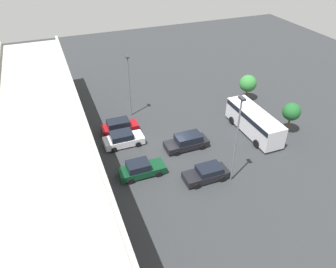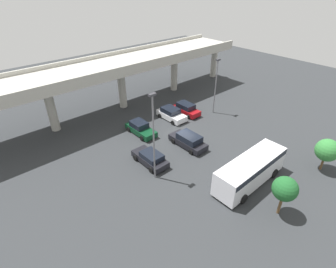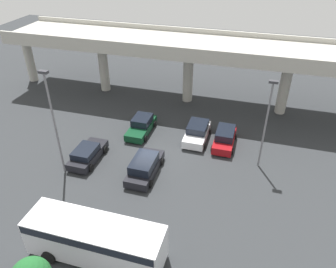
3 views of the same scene
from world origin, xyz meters
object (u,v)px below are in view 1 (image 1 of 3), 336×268
Objects in this scene: shuttle_bus at (254,121)px; tree_front_left at (292,112)px; parked_car_0 at (207,173)px; parked_car_2 at (187,142)px; parked_car_3 at (123,139)px; lamp_post_near_aisle at (237,136)px; parked_car_1 at (141,169)px; tree_front_right at (248,84)px; parked_car_4 at (119,126)px; lamp_post_mid_lot at (129,82)px.

shuttle_bus is 2.24× the size of tree_front_left.
parked_car_0 is 5.50m from parked_car_2.
shuttle_bus is (-3.21, -15.01, 0.90)m from parked_car_3.
lamp_post_near_aisle reaches higher than shuttle_bus.
parked_car_1 is 18.80m from tree_front_left.
parked_car_3 is at bearing 93.23° from parked_car_1.
parked_car_1 is at bearing -86.77° from parked_car_3.
parked_car_0 is 13.59m from tree_front_left.
tree_front_left is 8.94m from tree_front_right.
parked_car_4 is at bearing -111.91° from shuttle_bus.
lamp_post_mid_lot is 16.49m from tree_front_right.
tree_front_left reaches higher than parked_car_4.
parked_car_4 is (8.37, 0.06, 0.05)m from parked_car_1.
lamp_post_near_aisle reaches higher than parked_car_4.
lamp_post_near_aisle is at bearing 115.26° from tree_front_left.
shuttle_bus is at bearing -46.32° from lamp_post_near_aisle.
parked_car_3 is 1.16× the size of tree_front_left.
tree_front_right is at bearing 4.91° from parked_car_4.
parked_car_4 is 0.50× the size of shuttle_bus.
lamp_post_mid_lot reaches higher than parked_car_3.
parked_car_0 is 1.04× the size of parked_car_4.
parked_car_3 is (3.10, 6.48, -0.00)m from parked_car_2.
parked_car_3 is 13.49m from lamp_post_near_aisle.
lamp_post_mid_lot is 2.08× the size of tree_front_left.
parked_car_3 is 2.73m from parked_car_4.
parked_car_1 is at bearing -89.61° from parked_car_4.
parked_car_3 reaches higher than parked_car_2.
parked_car_1 is 5.66m from parked_car_3.
tree_front_left is (3.98, -12.83, 2.09)m from parked_car_0.
parked_car_3 reaches higher than parked_car_0.
parked_car_4 is at bearing 94.91° from tree_front_right.
lamp_post_near_aisle reaches higher than lamp_post_mid_lot.
lamp_post_near_aisle is at bearing 142.69° from tree_front_right.
lamp_post_near_aisle is at bearing -49.55° from parked_car_3.
lamp_post_mid_lot is at bearing 83.97° from tree_front_right.
tree_front_right is at bearing -96.03° from lamp_post_mid_lot.
tree_front_right is at bearing 152.63° from shuttle_bus.
tree_front_right reaches higher than parked_car_2.
shuttle_bus is at bearing 179.21° from parked_car_2.
parked_car_3 is at bearing -102.09° from shuttle_bus.
tree_front_right is (7.42, -12.43, 1.67)m from parked_car_2.
parked_car_1 is (2.94, 5.83, 0.03)m from parked_car_0.
lamp_post_mid_lot is (11.69, -2.34, 3.97)m from parked_car_1.
parked_car_2 is 0.53× the size of lamp_post_near_aisle.
parked_car_4 reaches higher than parked_car_0.
parked_car_1 is 12.56m from lamp_post_mid_lot.
lamp_post_mid_lot reaches higher than parked_car_0.
parked_car_0 is 5.18m from lamp_post_near_aisle.
lamp_post_near_aisle reaches higher than parked_car_3.
parked_car_3 is 0.52× the size of shuttle_bus.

